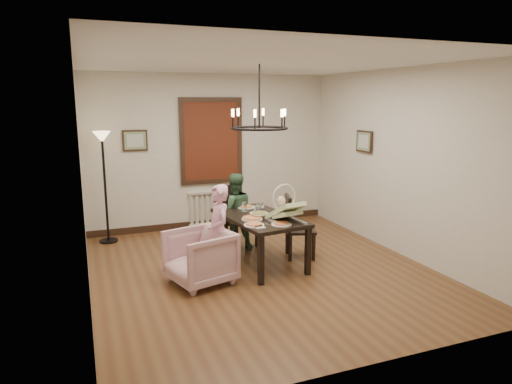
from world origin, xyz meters
TOP-DOWN VIEW (x-y plane):
  - room_shell at (0.00, 0.37)m, footprint 4.51×5.00m
  - dining_table at (0.07, 0.28)m, footprint 1.05×1.61m
  - chair_far at (-0.05, 1.16)m, footprint 0.49×0.49m
  - chair_right at (0.74, 0.30)m, footprint 0.53×0.53m
  - armchair at (-0.90, -0.12)m, footprint 0.94×0.93m
  - elderly_woman at (-0.63, -0.07)m, footprint 0.25×0.38m
  - seated_man at (-0.05, 1.01)m, footprint 0.53×0.44m
  - baby_bouncer at (0.28, -0.15)m, footprint 0.49×0.61m
  - salad_bowl at (0.04, 0.20)m, footprint 0.31×0.31m
  - pizza_platter at (-0.10, 0.11)m, footprint 0.29×0.29m
  - drinking_glass at (0.12, 0.43)m, footprint 0.07×0.07m
  - window_blinds at (0.00, 2.46)m, footprint 1.00×0.03m
  - radiator at (0.00, 2.48)m, footprint 0.92×0.12m
  - picture_back at (-1.35, 2.47)m, footprint 0.42×0.03m
  - picture_right at (2.21, 0.90)m, footprint 0.03×0.42m
  - floor_lamp at (-1.90, 2.15)m, footprint 0.30×0.30m
  - chandelier at (0.07, 0.28)m, footprint 0.80×0.80m

SIDE VIEW (x-z plane):
  - armchair at x=-0.90m, z-range 0.00..0.70m
  - radiator at x=0.00m, z-range 0.04..0.66m
  - chair_right at x=0.74m, z-range 0.00..0.96m
  - chair_far at x=-0.05m, z-range 0.00..0.98m
  - seated_man at x=-0.05m, z-range 0.00..1.01m
  - elderly_woman at x=-0.63m, z-range 0.00..1.05m
  - dining_table at x=0.07m, z-range 0.27..0.98m
  - pizza_platter at x=-0.10m, z-range 0.71..0.75m
  - salad_bowl at x=0.04m, z-range 0.71..0.78m
  - drinking_glass at x=0.12m, z-range 0.71..0.85m
  - baby_bouncer at x=0.28m, z-range 0.71..1.06m
  - floor_lamp at x=-1.90m, z-range 0.00..1.80m
  - room_shell at x=0.00m, z-range -0.01..2.80m
  - window_blinds at x=0.00m, z-range 0.90..2.30m
  - picture_back at x=-1.35m, z-range 1.47..1.83m
  - picture_right at x=2.21m, z-range 1.47..1.83m
  - chandelier at x=0.07m, z-range 1.93..1.97m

